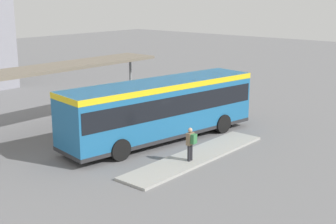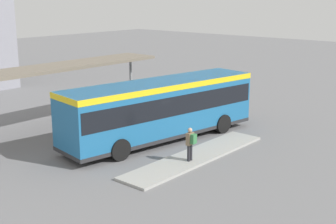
{
  "view_description": "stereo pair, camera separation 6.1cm",
  "coord_description": "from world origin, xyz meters",
  "px_view_note": "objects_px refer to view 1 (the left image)",
  "views": [
    {
      "loc": [
        -18.27,
        -16.15,
        7.71
      ],
      "look_at": [
        0.57,
        0.0,
        1.46
      ],
      "focal_mm": 50.0,
      "sensor_mm": 36.0,
      "label": 1
    },
    {
      "loc": [
        -18.23,
        -16.19,
        7.71
      ],
      "look_at": [
        0.57,
        0.0,
        1.46
      ],
      "focal_mm": 50.0,
      "sensor_mm": 36.0,
      "label": 2
    }
  ],
  "objects_px": {
    "bicycle_black": "(210,97)",
    "bicycle_yellow": "(200,96)",
    "pedestrian_waiting": "(191,142)",
    "city_bus": "(161,106)",
    "bicycle_blue": "(216,99)",
    "potted_planter_near_shelter": "(140,113)"
  },
  "relations": [
    {
      "from": "pedestrian_waiting",
      "to": "bicycle_yellow",
      "type": "xyz_separation_m",
      "value": [
        10.94,
        7.69,
        -0.68
      ]
    },
    {
      "from": "bicycle_yellow",
      "to": "potted_planter_near_shelter",
      "type": "relative_size",
      "value": 1.34
    },
    {
      "from": "pedestrian_waiting",
      "to": "bicycle_blue",
      "type": "relative_size",
      "value": 0.93
    },
    {
      "from": "city_bus",
      "to": "potted_planter_near_shelter",
      "type": "xyz_separation_m",
      "value": [
        1.66,
        3.18,
        -1.24
      ]
    },
    {
      "from": "city_bus",
      "to": "bicycle_yellow",
      "type": "height_order",
      "value": "city_bus"
    },
    {
      "from": "pedestrian_waiting",
      "to": "bicycle_blue",
      "type": "xyz_separation_m",
      "value": [
        10.99,
        6.22,
        -0.67
      ]
    },
    {
      "from": "bicycle_black",
      "to": "pedestrian_waiting",
      "type": "bearing_deg",
      "value": -50.35
    },
    {
      "from": "bicycle_yellow",
      "to": "potted_planter_near_shelter",
      "type": "bearing_deg",
      "value": 89.58
    },
    {
      "from": "bicycle_black",
      "to": "bicycle_yellow",
      "type": "height_order",
      "value": "bicycle_yellow"
    },
    {
      "from": "bicycle_blue",
      "to": "bicycle_yellow",
      "type": "relative_size",
      "value": 1.04
    },
    {
      "from": "bicycle_blue",
      "to": "bicycle_yellow",
      "type": "xyz_separation_m",
      "value": [
        -0.04,
        1.47,
        -0.01
      ]
    },
    {
      "from": "city_bus",
      "to": "bicycle_black",
      "type": "distance_m",
      "value": 10.17
    },
    {
      "from": "city_bus",
      "to": "bicycle_yellow",
      "type": "xyz_separation_m",
      "value": [
        9.11,
        4.23,
        -1.53
      ]
    },
    {
      "from": "potted_planter_near_shelter",
      "to": "bicycle_black",
      "type": "bearing_deg",
      "value": 2.31
    },
    {
      "from": "bicycle_black",
      "to": "potted_planter_near_shelter",
      "type": "relative_size",
      "value": 1.33
    },
    {
      "from": "pedestrian_waiting",
      "to": "bicycle_blue",
      "type": "height_order",
      "value": "pedestrian_waiting"
    },
    {
      "from": "city_bus",
      "to": "bicycle_blue",
      "type": "height_order",
      "value": "city_bus"
    },
    {
      "from": "pedestrian_waiting",
      "to": "bicycle_yellow",
      "type": "distance_m",
      "value": 13.39
    },
    {
      "from": "city_bus",
      "to": "pedestrian_waiting",
      "type": "xyz_separation_m",
      "value": [
        -1.83,
        -3.46,
        -0.85
      ]
    },
    {
      "from": "bicycle_black",
      "to": "bicycle_yellow",
      "type": "bearing_deg",
      "value": -148.7
    },
    {
      "from": "city_bus",
      "to": "potted_planter_near_shelter",
      "type": "distance_m",
      "value": 3.8
    },
    {
      "from": "bicycle_blue",
      "to": "potted_planter_near_shelter",
      "type": "xyz_separation_m",
      "value": [
        -7.5,
        0.42,
        0.28
      ]
    }
  ]
}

